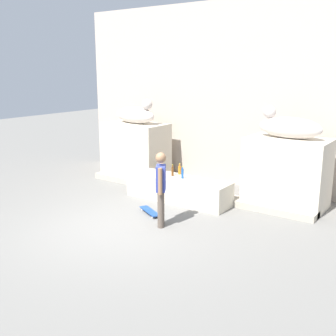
{
  "coord_description": "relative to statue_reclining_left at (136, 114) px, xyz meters",
  "views": [
    {
      "loc": [
        5.73,
        -6.15,
        3.41
      ],
      "look_at": [
        0.27,
        1.59,
        1.1
      ],
      "focal_mm": 43.59,
      "sensor_mm": 36.0,
      "label": 1
    }
  ],
  "objects": [
    {
      "name": "ground_plane",
      "position": [
        2.42,
        -3.66,
        -2.03
      ],
      "size": [
        40.0,
        40.0,
        0.0
      ],
      "primitive_type": "plane",
      "color": "slate"
    },
    {
      "name": "facade_wall",
      "position": [
        2.42,
        1.33,
        0.63
      ],
      "size": [
        10.13,
        0.6,
        5.32
      ],
      "primitive_type": "cube",
      "color": "#BAAB9B",
      "rests_on": "ground_plane"
    },
    {
      "name": "pedestal_left",
      "position": [
        -0.04,
        0.0,
        -1.16
      ],
      "size": [
        1.98,
        1.2,
        1.75
      ],
      "primitive_type": "cube",
      "color": "beige",
      "rests_on": "ground_plane"
    },
    {
      "name": "pedestal_right",
      "position": [
        4.87,
        0.0,
        -1.16
      ],
      "size": [
        1.98,
        1.2,
        1.75
      ],
      "primitive_type": "cube",
      "color": "beige",
      "rests_on": "ground_plane"
    },
    {
      "name": "statue_reclining_left",
      "position": [
        0.0,
        0.0,
        0.0
      ],
      "size": [
        1.66,
        0.77,
        0.78
      ],
      "rotation": [
        0.0,
        0.0,
        -0.14
      ],
      "color": "beige",
      "rests_on": "pedestal_left"
    },
    {
      "name": "statue_reclining_right",
      "position": [
        4.84,
        0.01,
        0.0
      ],
      "size": [
        1.63,
        0.64,
        0.78
      ],
      "rotation": [
        0.0,
        0.0,
        3.09
      ],
      "color": "beige",
      "rests_on": "pedestal_right"
    },
    {
      "name": "ledge_block",
      "position": [
        2.42,
        -1.23,
        -1.71
      ],
      "size": [
        2.87,
        0.81,
        0.64
      ],
      "primitive_type": "cube",
      "color": "beige",
      "rests_on": "ground_plane"
    },
    {
      "name": "skater",
      "position": [
        3.1,
        -2.93,
        -1.11
      ],
      "size": [
        0.36,
        0.47,
        1.67
      ],
      "rotation": [
        0.0,
        0.0,
        2.13
      ],
      "color": "brown",
      "rests_on": "ground_plane"
    },
    {
      "name": "skateboard",
      "position": [
        2.43,
        -2.46,
        -1.96
      ],
      "size": [
        0.8,
        0.55,
        0.08
      ],
      "rotation": [
        0.0,
        0.0,
        2.66
      ],
      "color": "navy",
      "rests_on": "ground_plane"
    },
    {
      "name": "bottle_blue",
      "position": [
        2.56,
        -1.24,
        -1.26
      ],
      "size": [
        0.06,
        0.06,
        0.32
      ],
      "color": "#194C99",
      "rests_on": "ledge_block"
    },
    {
      "name": "bottle_orange",
      "position": [
        2.27,
        -0.93,
        -1.27
      ],
      "size": [
        0.08,
        0.08,
        0.3
      ],
      "color": "orange",
      "rests_on": "ledge_block"
    },
    {
      "name": "bottle_brown",
      "position": [
        2.2,
        -1.16,
        -1.27
      ],
      "size": [
        0.06,
        0.06,
        0.31
      ],
      "color": "#593314",
      "rests_on": "ledge_block"
    },
    {
      "name": "stair_step",
      "position": [
        2.42,
        -0.61,
        -1.95
      ],
      "size": [
        6.89,
        0.5,
        0.17
      ],
      "primitive_type": "cube",
      "color": "#A9A08F",
      "rests_on": "ground_plane"
    }
  ]
}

